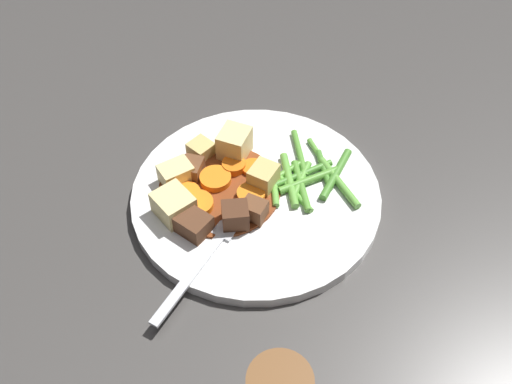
# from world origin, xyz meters

# --- Properties ---
(ground_plane) EXTENTS (3.00, 3.00, 0.00)m
(ground_plane) POSITION_xyz_m (0.00, 0.00, 0.00)
(ground_plane) COLOR #423F3D
(dinner_plate) EXTENTS (0.27, 0.27, 0.01)m
(dinner_plate) POSITION_xyz_m (0.00, 0.00, 0.01)
(dinner_plate) COLOR white
(dinner_plate) RESTS_ON ground_plane
(stew_sauce) EXTENTS (0.13, 0.13, 0.00)m
(stew_sauce) POSITION_xyz_m (0.04, -0.01, 0.01)
(stew_sauce) COLOR brown
(stew_sauce) RESTS_ON dinner_plate
(carrot_slice_0) EXTENTS (0.03, 0.03, 0.01)m
(carrot_slice_0) POSITION_xyz_m (-0.00, -0.03, 0.02)
(carrot_slice_0) COLOR orange
(carrot_slice_0) RESTS_ON dinner_plate
(carrot_slice_1) EXTENTS (0.05, 0.05, 0.01)m
(carrot_slice_1) POSITION_xyz_m (0.04, -0.02, 0.02)
(carrot_slice_1) COLOR orange
(carrot_slice_1) RESTS_ON dinner_plate
(carrot_slice_2) EXTENTS (0.04, 0.04, 0.01)m
(carrot_slice_2) POSITION_xyz_m (0.01, 0.01, 0.02)
(carrot_slice_2) COLOR orange
(carrot_slice_2) RESTS_ON dinner_plate
(carrot_slice_3) EXTENTS (0.04, 0.04, 0.01)m
(carrot_slice_3) POSITION_xyz_m (0.02, -0.04, 0.02)
(carrot_slice_3) COLOR orange
(carrot_slice_3) RESTS_ON dinner_plate
(carrot_slice_4) EXTENTS (0.04, 0.04, 0.01)m
(carrot_slice_4) POSITION_xyz_m (0.06, 0.02, 0.02)
(carrot_slice_4) COLOR orange
(carrot_slice_4) RESTS_ON dinner_plate
(carrot_slice_5) EXTENTS (0.05, 0.05, 0.01)m
(carrot_slice_5) POSITION_xyz_m (0.08, -0.00, 0.02)
(carrot_slice_5) COLOR orange
(carrot_slice_5) RESTS_ON dinner_plate
(potato_chunk_0) EXTENTS (0.04, 0.04, 0.03)m
(potato_chunk_0) POSITION_xyz_m (-0.01, -0.01, 0.03)
(potato_chunk_0) COLOR #DBBC6B
(potato_chunk_0) RESTS_ON dinner_plate
(potato_chunk_1) EXTENTS (0.04, 0.05, 0.04)m
(potato_chunk_1) POSITION_xyz_m (0.02, -0.06, 0.03)
(potato_chunk_1) COLOR #EAD68C
(potato_chunk_1) RESTS_ON dinner_plate
(potato_chunk_2) EXTENTS (0.04, 0.04, 0.02)m
(potato_chunk_2) POSITION_xyz_m (0.06, -0.06, 0.02)
(potato_chunk_2) COLOR #DBBC6B
(potato_chunk_2) RESTS_ON dinner_plate
(potato_chunk_3) EXTENTS (0.04, 0.04, 0.02)m
(potato_chunk_3) POSITION_xyz_m (0.09, -0.03, 0.02)
(potato_chunk_3) COLOR #EAD68C
(potato_chunk_3) RESTS_ON dinner_plate
(potato_chunk_4) EXTENTS (0.05, 0.05, 0.03)m
(potato_chunk_4) POSITION_xyz_m (0.09, 0.02, 0.03)
(potato_chunk_4) COLOR #EAD68C
(potato_chunk_4) RESTS_ON dinner_plate
(meat_chunk_0) EXTENTS (0.03, 0.03, 0.02)m
(meat_chunk_0) POSITION_xyz_m (0.07, -0.03, 0.02)
(meat_chunk_0) COLOR brown
(meat_chunk_0) RESTS_ON dinner_plate
(meat_chunk_1) EXTENTS (0.03, 0.03, 0.02)m
(meat_chunk_1) POSITION_xyz_m (0.01, 0.03, 0.02)
(meat_chunk_1) COLOR brown
(meat_chunk_1) RESTS_ON dinner_plate
(meat_chunk_2) EXTENTS (0.03, 0.03, 0.03)m
(meat_chunk_2) POSITION_xyz_m (0.03, 0.04, 0.03)
(meat_chunk_2) COLOR #4C2B19
(meat_chunk_2) RESTS_ON dinner_plate
(meat_chunk_3) EXTENTS (0.04, 0.04, 0.02)m
(meat_chunk_3) POSITION_xyz_m (0.07, 0.05, 0.02)
(meat_chunk_3) COLOR #56331E
(meat_chunk_3) RESTS_ON dinner_plate
(green_bean_0) EXTENTS (0.08, 0.04, 0.01)m
(green_bean_0) POSITION_xyz_m (-0.05, -0.02, 0.02)
(green_bean_0) COLOR #4C8E33
(green_bean_0) RESTS_ON dinner_plate
(green_bean_1) EXTENTS (0.05, 0.03, 0.01)m
(green_bean_1) POSITION_xyz_m (-0.03, -0.02, 0.02)
(green_bean_1) COLOR #599E38
(green_bean_1) RESTS_ON dinner_plate
(green_bean_2) EXTENTS (0.03, 0.06, 0.01)m
(green_bean_2) POSITION_xyz_m (-0.04, 0.01, 0.02)
(green_bean_2) COLOR #66AD42
(green_bean_2) RESTS_ON dinner_plate
(green_bean_3) EXTENTS (0.01, 0.06, 0.01)m
(green_bean_3) POSITION_xyz_m (-0.08, -0.02, 0.02)
(green_bean_3) COLOR #4C8E33
(green_bean_3) RESTS_ON dinner_plate
(green_bean_4) EXTENTS (0.01, 0.05, 0.01)m
(green_bean_4) POSITION_xyz_m (-0.02, -0.00, 0.02)
(green_bean_4) COLOR #66AD42
(green_bean_4) RESTS_ON dinner_plate
(green_bean_5) EXTENTS (0.03, 0.05, 0.01)m
(green_bean_5) POSITION_xyz_m (-0.05, -0.01, 0.02)
(green_bean_5) COLOR #66AD42
(green_bean_5) RESTS_ON dinner_plate
(green_bean_6) EXTENTS (0.01, 0.07, 0.01)m
(green_bean_6) POSITION_xyz_m (-0.06, -0.05, 0.02)
(green_bean_6) COLOR #599E38
(green_bean_6) RESTS_ON dinner_plate
(green_bean_7) EXTENTS (0.03, 0.08, 0.01)m
(green_bean_7) POSITION_xyz_m (-0.09, -0.00, 0.02)
(green_bean_7) COLOR #66AD42
(green_bean_7) RESTS_ON dinner_plate
(green_bean_8) EXTENTS (0.05, 0.07, 0.01)m
(green_bean_8) POSITION_xyz_m (-0.09, -0.01, 0.02)
(green_bean_8) COLOR #4C8E33
(green_bean_8) RESTS_ON dinner_plate
(green_bean_9) EXTENTS (0.02, 0.06, 0.01)m
(green_bean_9) POSITION_xyz_m (-0.08, -0.04, 0.02)
(green_bean_9) COLOR #66AD42
(green_bean_9) RESTS_ON dinner_plate
(green_bean_10) EXTENTS (0.07, 0.03, 0.01)m
(green_bean_10) POSITION_xyz_m (-0.06, -0.01, 0.02)
(green_bean_10) COLOR #599E38
(green_bean_10) RESTS_ON dinner_plate
(green_bean_11) EXTENTS (0.01, 0.07, 0.01)m
(green_bean_11) POSITION_xyz_m (-0.05, -0.00, 0.02)
(green_bean_11) COLOR #599E38
(green_bean_11) RESTS_ON dinner_plate
(green_bean_12) EXTENTS (0.01, 0.08, 0.01)m
(green_bean_12) POSITION_xyz_m (-0.04, -0.01, 0.02)
(green_bean_12) COLOR #66AD42
(green_bean_12) RESTS_ON dinner_plate
(fork) EXTENTS (0.12, 0.15, 0.00)m
(fork) POSITION_xyz_m (0.06, 0.08, 0.01)
(fork) COLOR silver
(fork) RESTS_ON dinner_plate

